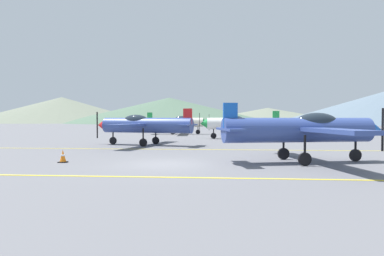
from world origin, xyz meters
name	(u,v)px	position (x,y,z in m)	size (l,w,h in m)	color
ground_plane	(167,164)	(0.00, 0.00, 0.00)	(400.00, 400.00, 0.00)	slate
apron_line_near	(153,177)	(0.00, -3.39, 0.01)	(80.00, 0.16, 0.01)	yellow
apron_line_far	(184,149)	(0.00, 7.15, 0.01)	(80.00, 0.16, 0.01)	yellow
airplane_near	(304,129)	(6.22, 1.16, 1.54)	(8.02, 9.13, 2.74)	#33478C
airplane_mid	(143,125)	(-3.44, 10.41, 1.54)	(8.02, 9.13, 2.74)	#33478C
airplane_far	(240,123)	(4.27, 19.08, 1.54)	(7.90, 9.12, 2.74)	white
airplane_back	(178,122)	(-3.05, 28.04, 1.54)	(7.95, 9.15, 2.74)	silver
traffic_cone_front	(63,156)	(-4.91, 0.17, 0.29)	(0.36, 0.36, 0.59)	black
hill_left	(62,110)	(-71.03, 139.25, 5.83)	(80.72, 80.72, 11.66)	slate
hill_centerleft	(169,110)	(-19.58, 131.70, 5.37)	(89.92, 89.92, 10.73)	#4C6651
hill_centerright	(268,115)	(24.53, 148.51, 3.37)	(73.45, 73.45, 6.74)	slate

